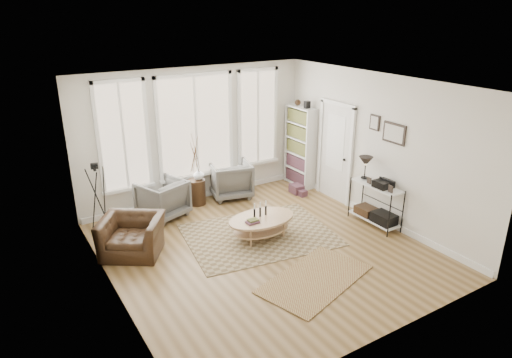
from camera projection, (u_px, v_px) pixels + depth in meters
room at (265, 173)px, 7.63m from camera, size 5.50×5.54×2.90m
bay_window at (196, 129)px, 9.69m from camera, size 4.14×0.12×2.24m
door at (336, 150)px, 9.88m from camera, size 0.09×1.06×2.22m
bookcase at (300, 146)px, 10.73m from camera, size 0.31×0.85×2.06m
low_shelf at (375, 200)px, 8.86m from camera, size 0.38×1.08×1.30m
wall_art at (389, 130)px, 8.49m from camera, size 0.04×0.88×0.44m
rug_main at (259, 235)px, 8.60m from camera, size 2.96×2.40×0.01m
rug_runner at (315, 279)px, 7.19m from camera, size 2.08×1.54×0.01m
coffee_table at (261, 222)px, 8.39m from camera, size 1.30×0.83×0.60m
armchair_left at (162, 199)px, 9.24m from camera, size 1.07×1.09×0.78m
armchair_right at (230, 179)px, 10.23m from camera, size 1.05×1.07×0.81m
side_table at (196, 171)px, 9.71m from camera, size 0.37×0.37×1.56m
vase at (199, 174)px, 9.76m from camera, size 0.29×0.29×0.24m
accent_chair at (132, 236)px, 7.87m from camera, size 1.34×1.31×0.66m
tripod_camera at (99, 200)px, 8.59m from camera, size 0.48×0.48×1.35m
book_stack_near at (297, 189)px, 10.52m from camera, size 0.25×0.31×0.20m
book_stack_far at (302, 193)px, 10.37m from camera, size 0.18×0.22×0.14m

